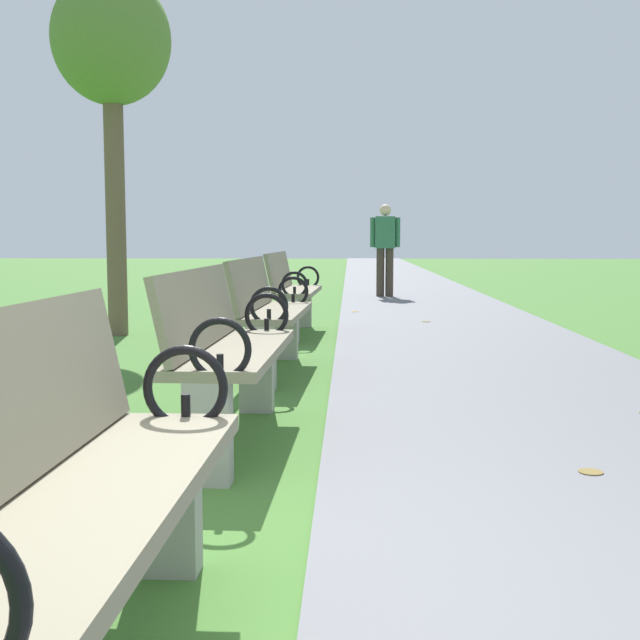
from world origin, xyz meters
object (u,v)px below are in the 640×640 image
tree_2 (112,48)px  park_bench_2 (226,349)px  park_bench_4 (292,290)px  park_bench_1 (62,496)px  pedestrian_walking (385,245)px  park_bench_3 (268,311)px

tree_2 → park_bench_2: bearing=-67.9°
park_bench_4 → tree_2: bearing=-176.4°
park_bench_1 → park_bench_2: same height
park_bench_1 → park_bench_4: same height
park_bench_1 → pedestrian_walking: (1.25, 12.82, 0.44)m
park_bench_4 → pedestrian_walking: pedestrian_walking is taller
park_bench_1 → park_bench_4: (0.00, 7.17, 0.00)m
park_bench_1 → pedestrian_walking: 12.89m
park_bench_2 → park_bench_4: (0.00, 4.76, 0.00)m
park_bench_2 → park_bench_3: size_ratio=1.00×
park_bench_2 → tree_2: bearing=112.1°
park_bench_3 → pedestrian_walking: (1.25, 8.22, 0.44)m
park_bench_2 → tree_2: size_ratio=0.42×
park_bench_3 → tree_2: 4.02m
park_bench_2 → tree_2: 5.63m
park_bench_2 → tree_2: tree_2 is taller
park_bench_4 → tree_2: tree_2 is taller
park_bench_1 → park_bench_3: 4.60m
park_bench_1 → park_bench_4: size_ratio=0.99×
park_bench_1 → tree_2: size_ratio=0.42×
tree_2 → pedestrian_walking: size_ratio=2.36×
park_bench_3 → pedestrian_walking: size_ratio=1.00×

